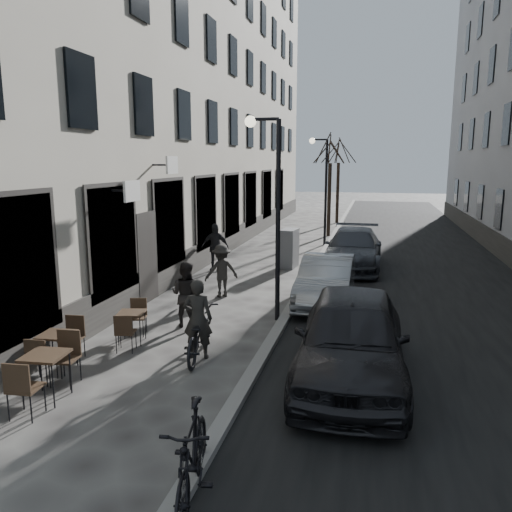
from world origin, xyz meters
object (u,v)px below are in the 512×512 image
at_px(utility_cabinet, 289,248).
at_px(pedestrian_mid, 222,271).
at_px(bistro_set_b, 58,348).
at_px(pedestrian_far, 215,247).
at_px(moped, 192,457).
at_px(bicycle, 198,334).
at_px(bistro_set_c, 132,324).
at_px(tree_near, 331,148).
at_px(car_near, 351,337).
at_px(streetlamp_far, 322,179).
at_px(bistro_set_a, 46,372).
at_px(streetlamp_near, 271,196).
at_px(car_far, 353,249).
at_px(pedestrian_near, 186,294).
at_px(tree_far, 339,151).
at_px(car_mid, 327,280).

relative_size(utility_cabinet, pedestrian_mid, 0.93).
relative_size(bistro_set_b, utility_cabinet, 1.03).
distance_m(pedestrian_far, moped, 12.82).
bearing_deg(pedestrian_mid, bicycle, 67.33).
height_order(bistro_set_c, utility_cabinet, utility_cabinet).
distance_m(tree_near, moped, 22.44).
xyz_separation_m(bicycle, pedestrian_far, (-2.25, 8.03, 0.37)).
bearing_deg(car_near, moped, -113.98).
height_order(streetlamp_far, bistro_set_a, streetlamp_far).
bearing_deg(streetlamp_near, streetlamp_far, 90.00).
bearing_deg(bistro_set_a, tree_near, 76.85).
xyz_separation_m(streetlamp_near, car_far, (1.76, 6.91, -2.42)).
distance_m(bistro_set_a, pedestrian_near, 4.29).
xyz_separation_m(bicycle, car_far, (2.70, 9.73, 0.23)).
height_order(bistro_set_c, pedestrian_far, pedestrian_far).
height_order(tree_near, tree_far, same).
bearing_deg(bistro_set_c, pedestrian_near, 47.22).
xyz_separation_m(bistro_set_a, car_near, (4.99, 2.02, 0.33)).
bearing_deg(car_near, streetlamp_far, 97.20).
bearing_deg(car_mid, pedestrian_near, -137.83).
distance_m(bistro_set_b, pedestrian_far, 9.29).
relative_size(bistro_set_a, bistro_set_b, 1.09).
bearing_deg(bistro_set_b, streetlamp_far, 72.82).
bearing_deg(bistro_set_b, bistro_set_a, -68.63).
xyz_separation_m(bistro_set_b, moped, (3.89, -2.99, 0.13)).
relative_size(streetlamp_near, bistro_set_b, 3.34).
height_order(streetlamp_far, pedestrian_far, streetlamp_far).
xyz_separation_m(tree_far, bistro_set_c, (-2.75, -23.35, -4.23)).
xyz_separation_m(pedestrian_far, car_near, (5.37, -8.37, -0.05)).
bearing_deg(pedestrian_mid, bistro_set_b, 41.74).
bearing_deg(bistro_set_b, pedestrian_near, 59.28).
xyz_separation_m(bistro_set_c, pedestrian_near, (0.77, 1.35, 0.38)).
bearing_deg(car_near, car_mid, 99.66).
height_order(streetlamp_far, car_near, streetlamp_far).
xyz_separation_m(streetlamp_far, pedestrian_mid, (-1.88, -10.18, -2.37)).
relative_size(streetlamp_far, car_mid, 1.25).
height_order(streetlamp_near, pedestrian_far, streetlamp_near).
relative_size(tree_near, bistro_set_a, 3.43).
xyz_separation_m(tree_near, pedestrian_far, (-3.26, -9.79, -3.78)).
distance_m(pedestrian_mid, pedestrian_far, 3.63).
distance_m(utility_cabinet, moped, 13.56).
bearing_deg(bistro_set_c, streetlamp_far, 66.37).
relative_size(pedestrian_near, car_mid, 0.40).
relative_size(tree_near, utility_cabinet, 3.87).
relative_size(streetlamp_near, pedestrian_far, 2.89).
xyz_separation_m(streetlamp_near, tree_far, (0.07, 21.00, 1.50)).
bearing_deg(tree_far, bistro_set_c, -96.73).
distance_m(utility_cabinet, car_near, 10.02).
xyz_separation_m(streetlamp_near, pedestrian_mid, (-1.88, 1.82, -2.37)).
relative_size(tree_near, pedestrian_near, 3.52).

